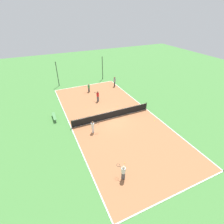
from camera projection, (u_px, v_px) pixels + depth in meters
The scene contains 15 objects.
ground_plane at pixel (112, 118), 22.88m from camera, with size 80.00×80.00×0.00m, color #47843D.
court_surface at pixel (112, 118), 22.88m from camera, with size 10.88×24.06×0.02m.
tennis_net at pixel (112, 114), 22.59m from camera, with size 10.68×0.10×1.07m.
bench at pixel (54, 116), 22.46m from camera, with size 0.36×1.98×0.45m.
player_coach_red at pixel (98, 96), 26.37m from camera, with size 0.69×0.99×1.66m.
player_far_white at pixel (123, 172), 14.38m from camera, with size 0.62×0.99×1.51m.
player_far_green at pixel (89, 87), 29.39m from camera, with size 0.94×0.37×1.41m.
player_baseline_gray at pixel (115, 81), 31.31m from camera, with size 0.66×0.99×1.77m.
player_near_white at pixel (93, 126), 19.81m from camera, with size 0.98×0.49×1.49m.
tennis_ball_left_sideline at pixel (117, 107), 25.32m from camera, with size 0.07×0.07×0.07m, color #CCE033.
tennis_ball_right_alley at pixel (155, 121), 22.23m from camera, with size 0.07×0.07×0.07m, color #CCE033.
tennis_ball_far_baseline at pixel (124, 163), 16.25m from camera, with size 0.07×0.07×0.07m, color #CCE033.
tennis_ball_near_net at pixel (86, 107), 25.23m from camera, with size 0.07×0.07×0.07m, color #CCE033.
fence_post_back_left at pixel (57, 74), 30.96m from camera, with size 0.12×0.12×4.42m.
fence_post_back_right at pixel (102, 68), 34.04m from camera, with size 0.12×0.12×4.42m.
Camera 1 is at (-7.99, -17.40, 12.55)m, focal length 28.00 mm.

